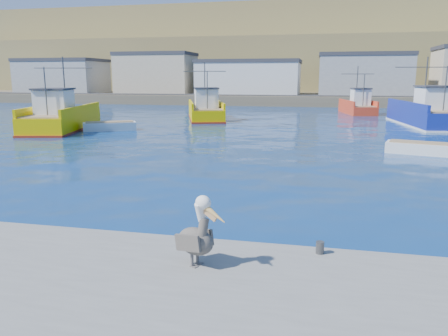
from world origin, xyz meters
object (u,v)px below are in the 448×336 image
(skiff_left, at_px, (110,127))
(skiff_mid, at_px, (422,149))
(trawler_yellow_b, at_px, (206,111))
(trawler_blue, at_px, (428,114))
(trawler_yellow_a, at_px, (61,118))
(pelican, at_px, (197,236))
(boat_orange, at_px, (358,106))

(skiff_left, height_order, skiff_mid, skiff_left)
(trawler_yellow_b, xyz_separation_m, trawler_blue, (22.83, -1.40, 0.14))
(trawler_yellow_a, xyz_separation_m, trawler_blue, (33.05, 10.78, 0.06))
(trawler_yellow_a, distance_m, trawler_blue, 34.76)
(trawler_blue, xyz_separation_m, pelican, (-12.93, -37.13, 0.09))
(trawler_blue, bearing_deg, trawler_yellow_b, 176.49)
(trawler_blue, relative_size, boat_orange, 1.55)
(trawler_yellow_b, xyz_separation_m, skiff_left, (-5.75, -11.75, -0.67))
(trawler_blue, relative_size, pelican, 7.90)
(skiff_left, bearing_deg, trawler_blue, 19.91)
(boat_orange, bearing_deg, skiff_mid, -87.19)
(trawler_yellow_b, height_order, pelican, trawler_yellow_b)
(trawler_yellow_b, height_order, trawler_blue, trawler_blue)
(trawler_blue, bearing_deg, skiff_left, -160.09)
(trawler_yellow_a, bearing_deg, boat_orange, 41.03)
(boat_orange, distance_m, pelican, 50.78)
(skiff_left, bearing_deg, trawler_yellow_b, 63.94)
(skiff_mid, bearing_deg, trawler_yellow_a, 167.15)
(trawler_yellow_a, xyz_separation_m, pelican, (20.12, -26.36, 0.16))
(skiff_left, relative_size, pelican, 2.83)
(skiff_left, bearing_deg, pelican, -59.69)
(skiff_left, xyz_separation_m, pelican, (15.66, -26.78, 0.90))
(boat_orange, bearing_deg, skiff_left, -134.41)
(trawler_blue, distance_m, boat_orange, 14.26)
(trawler_yellow_b, distance_m, skiff_left, 13.10)
(skiff_mid, bearing_deg, trawler_blue, 76.76)
(trawler_yellow_a, relative_size, trawler_blue, 0.92)
(trawler_yellow_a, distance_m, pelican, 33.16)
(skiff_left, height_order, pelican, pelican)
(trawler_yellow_a, relative_size, skiff_left, 2.57)
(trawler_yellow_a, distance_m, boat_orange, 36.40)
(trawler_yellow_a, bearing_deg, trawler_blue, 18.06)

